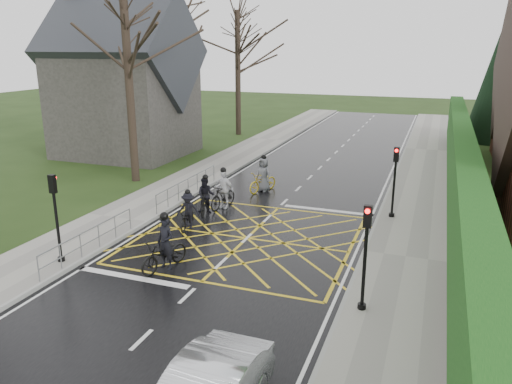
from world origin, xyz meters
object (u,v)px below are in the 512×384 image
Objects in this scene: cyclist_rear at (165,251)px; cyclist_front at (223,193)px; cyclist_mid at (188,214)px; cyclist_back at (205,199)px; cyclist_lead at (263,179)px.

cyclist_rear reaches higher than cyclist_front.
cyclist_front is at bearing 72.52° from cyclist_mid.
cyclist_mid is (0.15, -1.98, -0.07)m from cyclist_back.
cyclist_rear is 1.09× the size of cyclist_front.
cyclist_rear is 1.04× the size of cyclist_lead.
cyclist_lead is (1.12, 6.16, 0.06)m from cyclist_mid.
cyclist_mid is at bearing -100.66° from cyclist_back.
cyclist_rear is 3.97m from cyclist_mid.
cyclist_back is 4.37m from cyclist_lead.
cyclist_lead is (1.28, 4.18, -0.01)m from cyclist_back.
cyclist_mid is 0.89× the size of cyclist_front.
cyclist_rear is at bearing -92.53° from cyclist_back.
cyclist_front reaches higher than cyclist_lead.
cyclist_mid is 6.26m from cyclist_lead.
cyclist_back reaches higher than cyclist_mid.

